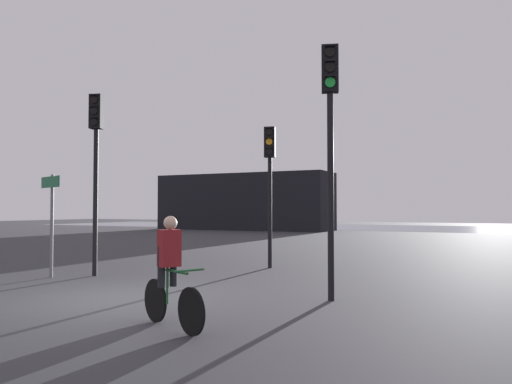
{
  "coord_description": "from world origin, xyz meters",
  "views": [
    {
      "loc": [
        6.71,
        -7.4,
        1.72
      ],
      "look_at": [
        0.5,
        5.0,
        2.2
      ],
      "focal_mm": 35.0,
      "sensor_mm": 36.0,
      "label": 1
    }
  ],
  "objects_px": {
    "traffic_light_near_left": "(96,150)",
    "direction_sign_post": "(51,210)",
    "cyclist": "(170,271)",
    "traffic_light_near_right": "(330,124)",
    "distant_building": "(244,202)",
    "traffic_light_center": "(270,169)"
  },
  "relations": [
    {
      "from": "traffic_light_near_left",
      "to": "direction_sign_post",
      "type": "xyz_separation_m",
      "value": [
        -0.77,
        -0.73,
        -1.57
      ]
    },
    {
      "from": "direction_sign_post",
      "to": "cyclist",
      "type": "relative_size",
      "value": 1.6
    },
    {
      "from": "traffic_light_near_right",
      "to": "direction_sign_post",
      "type": "height_order",
      "value": "traffic_light_near_right"
    },
    {
      "from": "cyclist",
      "to": "distant_building",
      "type": "bearing_deg",
      "value": -128.79
    },
    {
      "from": "distant_building",
      "to": "traffic_light_near_right",
      "type": "relative_size",
      "value": 3.1
    },
    {
      "from": "distant_building",
      "to": "cyclist",
      "type": "height_order",
      "value": "distant_building"
    },
    {
      "from": "traffic_light_near_right",
      "to": "direction_sign_post",
      "type": "bearing_deg",
      "value": -18.39
    },
    {
      "from": "direction_sign_post",
      "to": "cyclist",
      "type": "xyz_separation_m",
      "value": [
        5.91,
        -3.01,
        -0.88
      ]
    },
    {
      "from": "traffic_light_center",
      "to": "traffic_light_near_right",
      "type": "xyz_separation_m",
      "value": [
        3.25,
        -4.25,
        0.45
      ]
    },
    {
      "from": "traffic_light_near_left",
      "to": "cyclist",
      "type": "height_order",
      "value": "traffic_light_near_left"
    },
    {
      "from": "traffic_light_center",
      "to": "traffic_light_near_left",
      "type": "bearing_deg",
      "value": 31.21
    },
    {
      "from": "traffic_light_near_left",
      "to": "traffic_light_near_right",
      "type": "bearing_deg",
      "value": 156.03
    },
    {
      "from": "traffic_light_near_left",
      "to": "direction_sign_post",
      "type": "distance_m",
      "value": 1.89
    },
    {
      "from": "traffic_light_center",
      "to": "cyclist",
      "type": "xyz_separation_m",
      "value": [
        1.84,
        -7.36,
        -2.08
      ]
    },
    {
      "from": "distant_building",
      "to": "traffic_light_center",
      "type": "height_order",
      "value": "distant_building"
    },
    {
      "from": "distant_building",
      "to": "traffic_light_near_left",
      "type": "bearing_deg",
      "value": -69.51
    },
    {
      "from": "distant_building",
      "to": "cyclist",
      "type": "relative_size",
      "value": 9.27
    },
    {
      "from": "distant_building",
      "to": "traffic_light_near_left",
      "type": "distance_m",
      "value": 29.41
    },
    {
      "from": "direction_sign_post",
      "to": "cyclist",
      "type": "bearing_deg",
      "value": 172.72
    },
    {
      "from": "traffic_light_center",
      "to": "cyclist",
      "type": "height_order",
      "value": "traffic_light_center"
    },
    {
      "from": "distant_building",
      "to": "traffic_light_near_right",
      "type": "height_order",
      "value": "traffic_light_near_right"
    },
    {
      "from": "traffic_light_center",
      "to": "traffic_light_near_right",
      "type": "relative_size",
      "value": 0.86
    }
  ]
}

